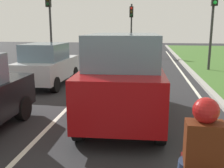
% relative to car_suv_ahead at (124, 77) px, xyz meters
% --- Properties ---
extents(ground_plane, '(60.00, 60.00, 0.00)m').
position_rel_car_suv_ahead_xyz_m(ground_plane, '(-1.09, 4.55, -1.17)').
color(ground_plane, '#262628').
extents(lane_line_center, '(0.12, 32.00, 0.01)m').
position_rel_car_suv_ahead_xyz_m(lane_line_center, '(-1.79, 4.55, -1.16)').
color(lane_line_center, silver).
rests_on(lane_line_center, ground).
extents(lane_line_right_edge, '(0.12, 32.00, 0.01)m').
position_rel_car_suv_ahead_xyz_m(lane_line_right_edge, '(2.51, 4.55, -1.16)').
color(lane_line_right_edge, silver).
rests_on(lane_line_right_edge, ground).
extents(curb_right, '(0.24, 48.00, 0.12)m').
position_rel_car_suv_ahead_xyz_m(curb_right, '(3.01, 4.55, -1.11)').
color(curb_right, '#9E9B93').
rests_on(curb_right, ground).
extents(car_suv_ahead, '(2.09, 4.56, 2.28)m').
position_rel_car_suv_ahead_xyz_m(car_suv_ahead, '(0.00, 0.00, 0.00)').
color(car_suv_ahead, maroon).
rests_on(car_suv_ahead, ground).
extents(car_hatchback_far, '(1.78, 3.73, 1.78)m').
position_rel_car_suv_ahead_xyz_m(car_hatchback_far, '(-3.58, 3.78, -0.28)').
color(car_hatchback_far, '#B7BABF').
rests_on(car_hatchback_far, ground).
extents(rider_person, '(0.51, 0.41, 1.16)m').
position_rel_car_suv_ahead_xyz_m(rider_person, '(1.23, -4.08, 0.02)').
color(rider_person, '#4C1E0C').
rests_on(rider_person, ground).
extents(traffic_light_near_right, '(0.32, 0.50, 4.57)m').
position_rel_car_suv_ahead_xyz_m(traffic_light_near_right, '(4.09, 8.50, 1.99)').
color(traffic_light_near_right, '#2D2D2D').
rests_on(traffic_light_near_right, ground).
extents(traffic_light_overhead_left, '(0.32, 0.50, 4.84)m').
position_rel_car_suv_ahead_xyz_m(traffic_light_overhead_left, '(-5.69, 9.91, 2.10)').
color(traffic_light_overhead_left, '#2D2D2D').
rests_on(traffic_light_overhead_left, ground).
extents(traffic_light_far_median, '(0.32, 0.50, 4.35)m').
position_rel_car_suv_ahead_xyz_m(traffic_light_far_median, '(-0.82, 16.32, 1.79)').
color(traffic_light_far_median, '#2D2D2D').
rests_on(traffic_light_far_median, ground).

